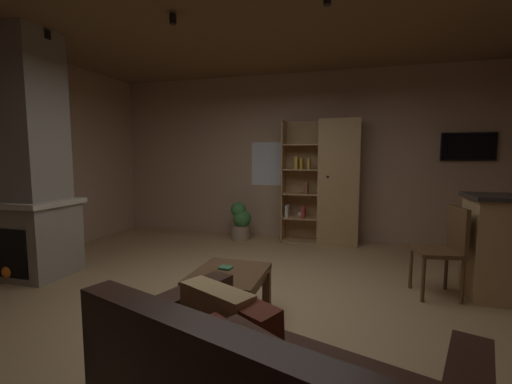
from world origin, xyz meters
The scene contains 13 objects.
floor centered at (0.00, 0.00, -0.01)m, with size 6.51×5.72×0.02m, color tan.
wall_back centered at (0.00, 2.89, 1.41)m, with size 6.63×0.06×2.83m, color tan.
window_pane_back centered at (-0.42, 2.86, 1.29)m, with size 0.70×0.01×0.76m, color white.
stone_fireplace centered at (-2.71, 0.11, 1.28)m, with size 0.96×0.76×2.83m.
bookshelf_cabinet centered at (0.67, 2.62, 1.00)m, with size 1.23×0.41×2.01m.
coffee_table centered at (-0.04, -0.31, 0.34)m, with size 0.60×0.70×0.42m.
table_book_0 centered at (-0.10, -0.24, 0.43)m, with size 0.11×0.10×0.02m, color #387247.
dining_chair centered at (1.89, 0.74, 0.53)m, with size 0.48×0.48×0.92m.
potted_floor_plant centered at (-0.85, 2.45, 0.32)m, with size 0.35×0.32×0.65m.
wall_mounted_tv centered at (2.64, 2.83, 1.57)m, with size 0.75×0.06×0.42m.
track_light_spot_0 centered at (-2.33, 0.14, 2.76)m, with size 0.07×0.07×0.09m, color black.
track_light_spot_1 centered at (-0.77, 0.13, 2.76)m, with size 0.07×0.07×0.09m, color black.
track_light_spot_2 centered at (0.72, 0.12, 2.76)m, with size 0.07×0.07×0.09m, color black.
Camera 1 is at (0.96, -2.99, 1.42)m, focal length 23.82 mm.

